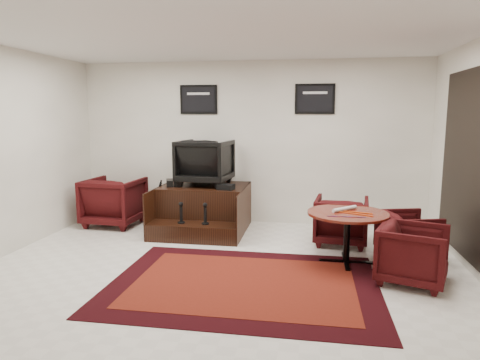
% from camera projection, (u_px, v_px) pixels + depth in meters
% --- Properties ---
extents(ground, '(6.00, 6.00, 0.00)m').
position_uv_depth(ground, '(220.00, 271.00, 5.22)').
color(ground, white).
rests_on(ground, ground).
extents(room_shell, '(6.02, 5.02, 2.81)m').
position_uv_depth(room_shell, '(255.00, 124.00, 5.00)').
color(room_shell, white).
rests_on(room_shell, ground).
extents(area_rug, '(3.00, 2.25, 0.01)m').
position_uv_depth(area_rug, '(244.00, 283.00, 4.83)').
color(area_rug, black).
rests_on(area_rug, ground).
extents(shine_podium, '(1.42, 1.46, 0.73)m').
position_uv_depth(shine_podium, '(204.00, 210.00, 7.06)').
color(shine_podium, black).
rests_on(shine_podium, ground).
extents(shine_chair, '(0.88, 0.84, 0.84)m').
position_uv_depth(shine_chair, '(205.00, 160.00, 7.08)').
color(shine_chair, black).
rests_on(shine_chair, shine_podium).
extents(shoes_pair, '(0.31, 0.34, 0.11)m').
position_uv_depth(shoes_pair, '(173.00, 183.00, 7.02)').
color(shoes_pair, black).
rests_on(shoes_pair, shine_podium).
extents(polish_kit, '(0.27, 0.21, 0.08)m').
position_uv_depth(polish_kit, '(226.00, 187.00, 6.67)').
color(polish_kit, black).
rests_on(polish_kit, shine_podium).
extents(umbrella_black, '(0.32, 0.12, 0.87)m').
position_uv_depth(umbrella_black, '(154.00, 204.00, 7.06)').
color(umbrella_black, black).
rests_on(umbrella_black, ground).
extents(umbrella_hooked, '(0.30, 0.11, 0.81)m').
position_uv_depth(umbrella_hooked, '(155.00, 204.00, 7.17)').
color(umbrella_hooked, black).
rests_on(umbrella_hooked, ground).
extents(armchair_side, '(0.93, 0.88, 0.91)m').
position_uv_depth(armchair_side, '(114.00, 199.00, 7.35)').
color(armchair_side, black).
rests_on(armchair_side, ground).
extents(meeting_table, '(1.02, 1.02, 0.67)m').
position_uv_depth(meeting_table, '(348.00, 219.00, 5.44)').
color(meeting_table, '#48130A').
rests_on(meeting_table, ground).
extents(table_chair_back, '(0.82, 0.78, 0.77)m').
position_uv_depth(table_chair_back, '(341.00, 218.00, 6.28)').
color(table_chair_back, black).
rests_on(table_chair_back, ground).
extents(table_chair_window, '(0.77, 0.80, 0.68)m').
position_uv_depth(table_chair_window, '(408.00, 232.00, 5.69)').
color(table_chair_window, black).
rests_on(table_chair_window, ground).
extents(table_chair_corner, '(0.86, 0.89, 0.73)m').
position_uv_depth(table_chair_corner, '(413.00, 252.00, 4.81)').
color(table_chair_corner, black).
rests_on(table_chair_corner, ground).
extents(paper_roll, '(0.33, 0.33, 0.05)m').
position_uv_depth(paper_roll, '(345.00, 209.00, 5.50)').
color(paper_roll, silver).
rests_on(paper_roll, meeting_table).
extents(table_clutter, '(0.57, 0.34, 0.01)m').
position_uv_depth(table_clutter, '(353.00, 214.00, 5.32)').
color(table_clutter, '#D4430B').
rests_on(table_clutter, meeting_table).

